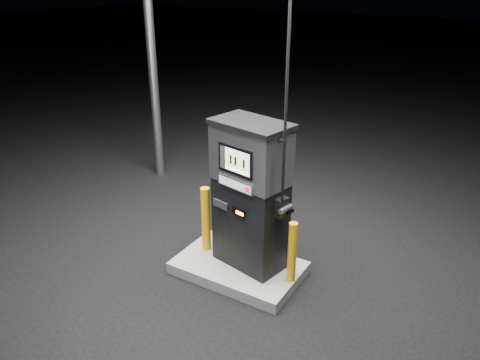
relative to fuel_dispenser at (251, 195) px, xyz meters
The scene contains 5 objects.
ground 1.13m from the fuel_dispenser, 140.34° to the right, with size 80.00×80.00×0.00m, color black.
pump_island 1.06m from the fuel_dispenser, 140.34° to the right, with size 1.60×1.00×0.15m, color slate.
fuel_dispenser is the anchor object (origin of this frame).
bollard_left 0.84m from the fuel_dispenser, behind, with size 0.12×0.12×0.91m, color #E6A00C.
bollard_right 0.85m from the fuel_dispenser, ahead, with size 0.11×0.11×0.80m, color #E6A00C.
Camera 1 is at (2.66, -4.35, 3.61)m, focal length 35.00 mm.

